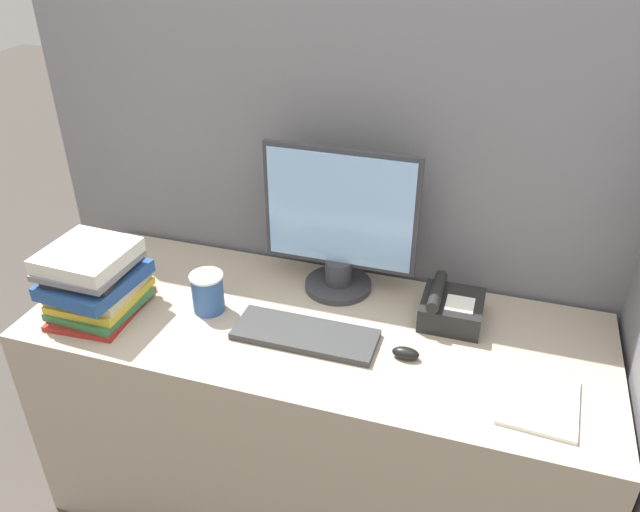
# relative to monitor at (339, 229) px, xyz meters

# --- Properties ---
(cubicle_panel_rear) EXTENTS (2.08, 0.04, 1.71)m
(cubicle_panel_rear) POSITION_rel_monitor_xyz_m (-0.01, 0.15, -0.11)
(cubicle_panel_rear) COLOR slate
(cubicle_panel_rear) RESTS_ON ground_plane
(desk) EXTENTS (1.68, 0.64, 0.75)m
(desk) POSITION_rel_monitor_xyz_m (-0.01, -0.21, -0.58)
(desk) COLOR tan
(desk) RESTS_ON ground_plane
(monitor) EXTENTS (0.47, 0.21, 0.46)m
(monitor) POSITION_rel_monitor_xyz_m (0.00, 0.00, 0.00)
(monitor) COLOR #333338
(monitor) RESTS_ON desk
(keyboard) EXTENTS (0.41, 0.15, 0.02)m
(keyboard) POSITION_rel_monitor_xyz_m (-0.02, -0.27, -0.20)
(keyboard) COLOR #333333
(keyboard) RESTS_ON desk
(mouse) EXTENTS (0.07, 0.04, 0.03)m
(mouse) POSITION_rel_monitor_xyz_m (0.27, -0.28, -0.19)
(mouse) COLOR black
(mouse) RESTS_ON desk
(coffee_cup) EXTENTS (0.10, 0.10, 0.12)m
(coffee_cup) POSITION_rel_monitor_xyz_m (-0.34, -0.23, -0.15)
(coffee_cup) COLOR #335999
(coffee_cup) RESTS_ON desk
(book_stack) EXTENTS (0.25, 0.29, 0.21)m
(book_stack) POSITION_rel_monitor_xyz_m (-0.65, -0.33, -0.10)
(book_stack) COLOR maroon
(book_stack) RESTS_ON desk
(desk_telephone) EXTENTS (0.17, 0.18, 0.11)m
(desk_telephone) POSITION_rel_monitor_xyz_m (0.36, -0.07, -0.17)
(desk_telephone) COLOR black
(desk_telephone) RESTS_ON desk
(paper_pile) EXTENTS (0.20, 0.23, 0.01)m
(paper_pile) POSITION_rel_monitor_xyz_m (0.61, -0.35, -0.20)
(paper_pile) COLOR white
(paper_pile) RESTS_ON desk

